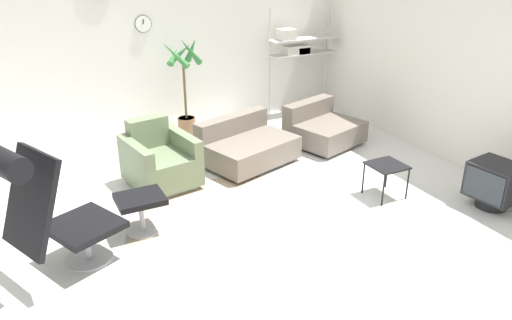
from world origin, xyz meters
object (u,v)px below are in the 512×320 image
Objects in this scene: side_table at (387,168)px; potted_plant at (185,91)px; crt_television at (495,183)px; armchair_red at (160,162)px; couch_second at (323,129)px; lounge_chair at (43,201)px; ottoman at (141,205)px; couch_low at (246,147)px; shelf_unit at (297,46)px.

potted_plant is (-1.38, 2.91, 0.36)m from side_table.
crt_television is at bearing -39.81° from side_table.
crt_television is at bearing 135.41° from armchair_red.
armchair_red is at bearing -11.88° from couch_second.
armchair_red is at bearing 46.90° from crt_television.
lounge_chair is 1.99m from armchair_red.
couch_second is at bearing 80.56° from side_table.
ottoman is 1.08m from armchair_red.
couch_low is 0.77× the size of shelf_unit.
couch_second reaches higher than side_table.
lounge_chair is 5.19m from shelf_unit.
potted_plant is at bearing -175.22° from shelf_unit.
crt_television is at bearing -58.08° from potted_plant.
potted_plant is (2.23, 2.79, -0.04)m from lounge_chair.
lounge_chair is 0.84× the size of potted_plant.
potted_plant is (-2.28, 3.66, 0.43)m from crt_television.
couch_second is at bearing 21.72° from ottoman.
side_table is (3.61, -0.12, -0.39)m from lounge_chair.
side_table is at bearing -64.62° from potted_plant.
couch_low is at bearing -74.19° from potted_plant.
crt_television is (1.91, -2.36, 0.07)m from couch_low.
crt_television is at bearing -19.29° from ottoman.
couch_low is 0.89× the size of potted_plant.
lounge_chair is at bearing 35.45° from armchair_red.
couch_second is 2.85× the size of side_table.
shelf_unit is (-0.26, 3.83, 0.89)m from crt_television.
armchair_red is at bearing 146.44° from side_table.
armchair_red reaches higher than ottoman.
ottoman is at bearing 63.07° from crt_television.
couch_low is at bearing 122.19° from side_table.
couch_second is at bearing -104.49° from shelf_unit.
couch_low is at bearing -138.26° from shelf_unit.
side_table is at bearing 63.33° from couch_second.
shelf_unit is at bearing 4.78° from potted_plant.
side_table is at bearing 104.96° from couch_low.
couch_low is (1.71, 1.09, -0.07)m from ottoman.
crt_television is at bearing 55.03° from lounge_chair.
shelf_unit reaches higher than side_table.
couch_low is 2.41× the size of crt_television.
side_table is at bearing -10.78° from ottoman.
crt_television is 0.32× the size of shelf_unit.
armchair_red is at bearing -120.86° from potted_plant.
lounge_chair reaches higher than crt_television.
couch_low is 2.41m from shelf_unit.
lounge_chair is at bearing 5.03° from couch_second.
couch_low is 1.90m from side_table.
couch_low reaches higher than side_table.
ottoman is 0.52× the size of armchair_red.
couch_low is (2.60, 1.48, -0.53)m from lounge_chair.
lounge_chair is 4.62m from crt_television.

